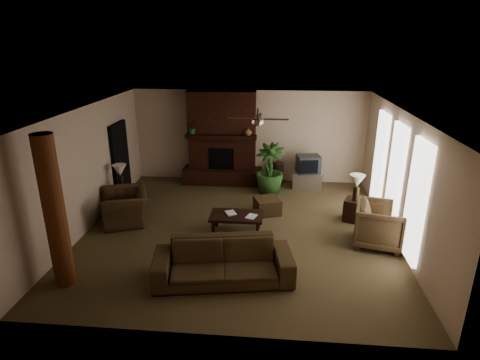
# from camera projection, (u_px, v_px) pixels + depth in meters

# --- Properties ---
(room_shell) EXTENTS (7.00, 7.00, 7.00)m
(room_shell) POSITION_uv_depth(u_px,v_px,m) (238.00, 173.00, 8.79)
(room_shell) COLOR brown
(room_shell) RESTS_ON ground
(fireplace) EXTENTS (2.40, 0.70, 2.80)m
(fireplace) POSITION_uv_depth(u_px,v_px,m) (222.00, 146.00, 11.96)
(fireplace) COLOR #431D12
(fireplace) RESTS_ON ground
(windows) EXTENTS (0.08, 3.65, 2.35)m
(windows) POSITION_uv_depth(u_px,v_px,m) (395.00, 177.00, 8.69)
(windows) COLOR white
(windows) RESTS_ON ground
(log_column) EXTENTS (0.36, 0.36, 2.80)m
(log_column) POSITION_uv_depth(u_px,v_px,m) (55.00, 213.00, 6.79)
(log_column) COLOR brown
(log_column) RESTS_ON ground
(doorway) EXTENTS (0.10, 1.00, 2.10)m
(doorway) POSITION_uv_depth(u_px,v_px,m) (121.00, 161.00, 10.89)
(doorway) COLOR black
(doorway) RESTS_ON ground
(ceiling_fan) EXTENTS (1.35, 1.35, 0.37)m
(ceiling_fan) POSITION_uv_depth(u_px,v_px,m) (258.00, 121.00, 8.65)
(ceiling_fan) COLOR #2F2214
(ceiling_fan) RESTS_ON ceiling
(sofa) EXTENTS (2.63, 1.14, 0.99)m
(sofa) POSITION_uv_depth(u_px,v_px,m) (223.00, 255.00, 7.21)
(sofa) COLOR #46331E
(sofa) RESTS_ON ground
(armchair_left) EXTENTS (1.15, 1.39, 1.04)m
(armchair_left) POSITION_uv_depth(u_px,v_px,m) (125.00, 202.00, 9.52)
(armchair_left) COLOR #46331E
(armchair_left) RESTS_ON ground
(armchair_right) EXTENTS (1.15, 1.19, 1.03)m
(armchair_right) POSITION_uv_depth(u_px,v_px,m) (380.00, 223.00, 8.43)
(armchair_right) COLOR #46331E
(armchair_right) RESTS_ON ground
(coffee_table) EXTENTS (1.20, 0.70, 0.43)m
(coffee_table) POSITION_uv_depth(u_px,v_px,m) (236.00, 217.00, 9.05)
(coffee_table) COLOR black
(coffee_table) RESTS_ON ground
(ottoman) EXTENTS (0.76, 0.76, 0.40)m
(ottoman) POSITION_uv_depth(u_px,v_px,m) (267.00, 206.00, 10.09)
(ottoman) COLOR #46331E
(ottoman) RESTS_ON ground
(tv_stand) EXTENTS (0.90, 0.59, 0.50)m
(tv_stand) POSITION_uv_depth(u_px,v_px,m) (307.00, 180.00, 11.76)
(tv_stand) COLOR silver
(tv_stand) RESTS_ON ground
(tv) EXTENTS (0.73, 0.63, 0.52)m
(tv) POSITION_uv_depth(u_px,v_px,m) (308.00, 164.00, 11.54)
(tv) COLOR #353538
(tv) RESTS_ON tv_stand
(floor_vase) EXTENTS (0.34, 0.34, 0.77)m
(floor_vase) POSITION_uv_depth(u_px,v_px,m) (278.00, 171.00, 11.99)
(floor_vase) COLOR #2E1E19
(floor_vase) RESTS_ON ground
(floor_plant) EXTENTS (1.12, 1.59, 0.81)m
(floor_plant) POSITION_uv_depth(u_px,v_px,m) (269.00, 179.00, 11.36)
(floor_plant) COLOR #2B5321
(floor_plant) RESTS_ON ground
(side_table_left) EXTENTS (0.61, 0.61, 0.55)m
(side_table_left) POSITION_uv_depth(u_px,v_px,m) (123.00, 198.00, 10.41)
(side_table_left) COLOR black
(side_table_left) RESTS_ON ground
(lamp_left) EXTENTS (0.39, 0.39, 0.65)m
(lamp_left) POSITION_uv_depth(u_px,v_px,m) (120.00, 172.00, 10.12)
(lamp_left) COLOR #2F2214
(lamp_left) RESTS_ON side_table_left
(side_table_right) EXTENTS (0.65, 0.65, 0.55)m
(side_table_right) POSITION_uv_depth(u_px,v_px,m) (355.00, 210.00, 9.66)
(side_table_right) COLOR black
(side_table_right) RESTS_ON ground
(lamp_right) EXTENTS (0.39, 0.39, 0.65)m
(lamp_right) POSITION_uv_depth(u_px,v_px,m) (357.00, 183.00, 9.37)
(lamp_right) COLOR #2F2214
(lamp_right) RESTS_ON side_table_right
(mantel_plant) EXTENTS (0.48, 0.51, 0.33)m
(mantel_plant) POSITION_uv_depth(u_px,v_px,m) (193.00, 128.00, 11.65)
(mantel_plant) COLOR #2B5321
(mantel_plant) RESTS_ON fireplace
(mantel_vase) EXTENTS (0.25, 0.26, 0.22)m
(mantel_vase) POSITION_uv_depth(u_px,v_px,m) (248.00, 132.00, 11.48)
(mantel_vase) COLOR brown
(mantel_vase) RESTS_ON fireplace
(book_a) EXTENTS (0.21, 0.11, 0.29)m
(book_a) POSITION_uv_depth(u_px,v_px,m) (226.00, 208.00, 9.01)
(book_a) COLOR #999999
(book_a) RESTS_ON coffee_table
(book_b) EXTENTS (0.21, 0.09, 0.29)m
(book_b) POSITION_uv_depth(u_px,v_px,m) (247.00, 210.00, 8.91)
(book_b) COLOR #999999
(book_b) RESTS_ON coffee_table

